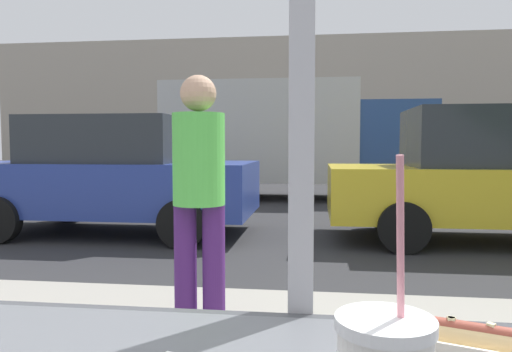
# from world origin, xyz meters

# --- Properties ---
(ground_plane) EXTENTS (60.00, 60.00, 0.00)m
(ground_plane) POSITION_xyz_m (0.00, 8.00, 0.00)
(ground_plane) COLOR #2D2D30
(building_facade_far) EXTENTS (28.00, 1.20, 5.82)m
(building_facade_far) POSITION_xyz_m (0.00, 19.57, 2.91)
(building_facade_far) COLOR #A89E8E
(building_facade_far) RESTS_ON ground
(hotdog_tray_far) EXTENTS (0.28, 0.18, 0.05)m
(hotdog_tray_far) POSITION_xyz_m (0.28, -0.11, 1.02)
(hotdog_tray_far) COLOR beige
(hotdog_tray_far) RESTS_ON window_counter
(parked_car_blue) EXTENTS (4.15, 2.03, 1.75)m
(parked_car_blue) POSITION_xyz_m (-2.98, 5.95, 0.88)
(parked_car_blue) COLOR #283D93
(parked_car_blue) RESTS_ON ground
(parked_car_yellow) EXTENTS (4.66, 1.93, 1.83)m
(parked_car_yellow) POSITION_xyz_m (2.54, 5.95, 0.91)
(parked_car_yellow) COLOR gold
(parked_car_yellow) RESTS_ON ground
(box_truck) EXTENTS (6.41, 2.44, 2.85)m
(box_truck) POSITION_xyz_m (-0.58, 11.04, 1.56)
(box_truck) COLOR beige
(box_truck) RESTS_ON ground
(pedestrian) EXTENTS (0.32, 0.32, 1.63)m
(pedestrian) POSITION_xyz_m (-0.68, 1.96, 1.06)
(pedestrian) COLOR #461F63
(pedestrian) RESTS_ON sidewalk_strip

